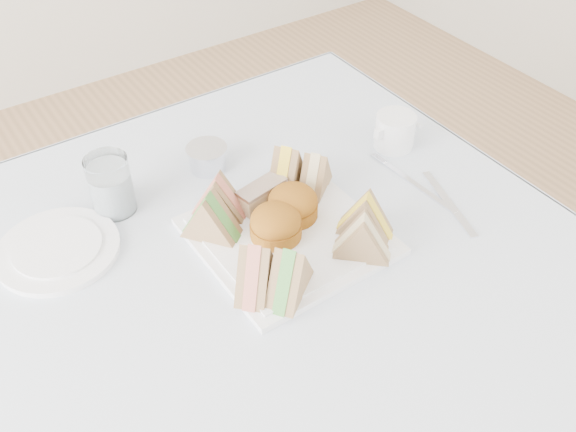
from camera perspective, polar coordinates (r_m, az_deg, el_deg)
table at (r=1.29m, az=-1.72°, el=-16.61°), size 0.90×0.90×0.74m
tablecloth at (r=0.99m, az=-2.16°, el=-5.27°), size 1.02×1.02×0.01m
serving_plate at (r=1.03m, az=-0.00°, el=-1.81°), size 0.28×0.28×0.01m
sandwich_fl_a at (r=0.92m, az=-2.89°, el=-4.50°), size 0.10×0.10×0.08m
sandwich_fl_b at (r=0.91m, az=0.15°, el=-4.92°), size 0.10×0.09×0.08m
sandwich_fr_a at (r=1.01m, az=6.91°, el=0.16°), size 0.09×0.10×0.08m
sandwich_fr_b at (r=0.97m, az=6.64°, el=-1.76°), size 0.09×0.09×0.08m
sandwich_bl_a at (r=1.01m, az=-6.95°, el=0.08°), size 0.09×0.10×0.08m
sandwich_bl_b at (r=1.04m, az=-6.20°, el=1.80°), size 0.09×0.09×0.08m
sandwich_br_a at (r=1.09m, az=2.44°, el=3.95°), size 0.09×0.08×0.08m
sandwich_br_b at (r=1.09m, az=-0.13°, el=4.40°), size 0.10×0.09×0.08m
scone_left at (r=1.00m, az=-1.09°, el=-0.70°), size 0.09×0.09×0.06m
scone_right at (r=1.04m, az=0.43°, el=1.10°), size 0.11×0.11×0.06m
pastry_slice at (r=1.07m, az=-2.33°, el=1.90°), size 0.09×0.05×0.04m
side_plate at (r=1.08m, az=-19.77°, el=-2.84°), size 0.23×0.23×0.01m
water_glass at (r=1.10m, az=-15.49°, el=2.68°), size 0.09×0.09×0.10m
tea_strainer at (r=1.18m, az=-7.17°, el=5.06°), size 0.09×0.09×0.04m
knife at (r=1.13m, az=14.10°, el=1.11°), size 0.06×0.17×0.00m
fork at (r=1.16m, az=11.56°, el=2.54°), size 0.02×0.17×0.00m
creamer_jug at (r=1.23m, az=9.48°, el=7.45°), size 0.08×0.08×0.07m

